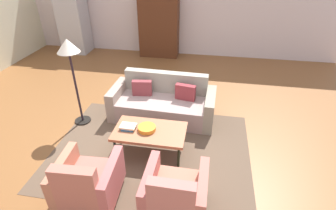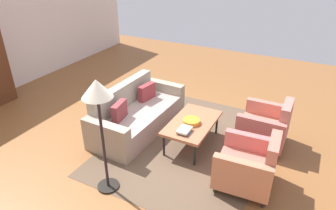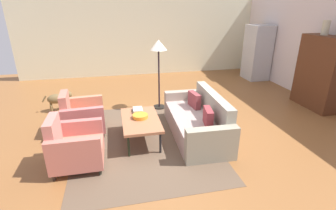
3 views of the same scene
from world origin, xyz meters
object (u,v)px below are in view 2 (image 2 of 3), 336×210
object	(u,v)px
couch	(135,115)
armchair_left	(250,167)
armchair_right	(267,127)
coffee_table	(192,124)
book_stack	(184,130)
fruit_bowl	(191,121)
floor_lamp	(98,100)

from	to	relation	value
couch	armchair_left	bearing A→B (deg)	77.44
armchair_left	armchair_right	size ratio (longest dim) A/B	1.00
coffee_table	book_stack	bearing A→B (deg)	-178.02
fruit_bowl	floor_lamp	bearing A→B (deg)	156.91
armchair_left	floor_lamp	distance (m)	2.34
couch	armchair_left	xyz separation A→B (m)	(-0.60, -2.35, 0.06)
fruit_bowl	floor_lamp	world-z (taller)	floor_lamp
floor_lamp	fruit_bowl	bearing A→B (deg)	-23.09
armchair_left	fruit_bowl	world-z (taller)	armchair_left
armchair_left	coffee_table	bearing A→B (deg)	59.48
coffee_table	floor_lamp	bearing A→B (deg)	157.54
coffee_table	armchair_right	world-z (taller)	armchair_right
couch	coffee_table	xyz separation A→B (m)	(-0.00, -1.19, 0.13)
floor_lamp	book_stack	bearing A→B (deg)	-28.74
fruit_bowl	book_stack	xyz separation A→B (m)	(-0.32, -0.01, -0.00)
floor_lamp	coffee_table	bearing A→B (deg)	-22.46
coffee_table	couch	bearing A→B (deg)	89.87
armchair_left	book_stack	world-z (taller)	armchair_left
coffee_table	book_stack	distance (m)	0.37
couch	fruit_bowl	world-z (taller)	couch
armchair_left	floor_lamp	world-z (taller)	floor_lamp
floor_lamp	armchair_right	bearing A→B (deg)	-39.86
book_stack	floor_lamp	distance (m)	1.68
coffee_table	book_stack	world-z (taller)	book_stack
armchair_right	armchair_left	bearing A→B (deg)	-179.64
armchair_left	couch	bearing A→B (deg)	72.28
armchair_right	floor_lamp	world-z (taller)	floor_lamp
couch	armchair_right	world-z (taller)	armchair_right
armchair_left	book_stack	distance (m)	1.19
book_stack	floor_lamp	bearing A→B (deg)	151.26
book_stack	floor_lamp	world-z (taller)	floor_lamp
fruit_bowl	floor_lamp	distance (m)	1.92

